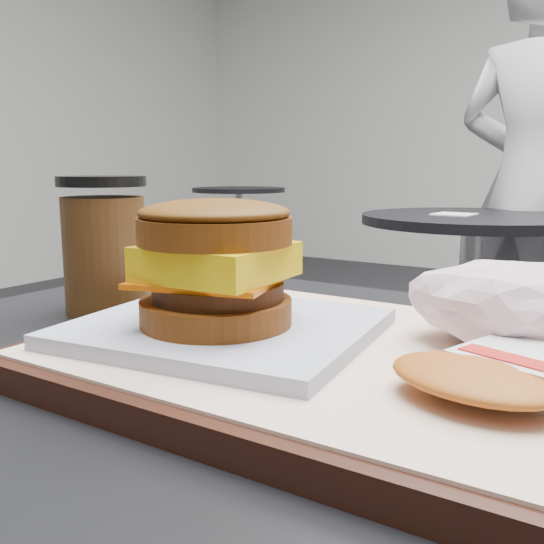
{
  "coord_description": "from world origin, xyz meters",
  "views": [
    {
      "loc": [
        0.16,
        -0.31,
        0.9
      ],
      "look_at": [
        -0.05,
        0.02,
        0.83
      ],
      "focal_mm": 40.0,
      "sensor_mm": 36.0,
      "label": 1
    }
  ],
  "objects": [
    {
      "name": "hash_brown",
      "position": [
        0.11,
        -0.01,
        0.8
      ],
      "size": [
        0.13,
        0.11,
        0.02
      ],
      "color": "silver",
      "rests_on": "serving_tray"
    },
    {
      "name": "napkin",
      "position": [
        -0.4,
        1.62,
        0.75
      ],
      "size": [
        0.13,
        0.13,
        0.0
      ],
      "primitive_type": "cube",
      "rotation": [
        0.0,
        0.0,
        -0.05
      ],
      "color": "silver",
      "rests_on": "neighbor_table"
    },
    {
      "name": "patron",
      "position": [
        -0.25,
        2.07,
        0.83
      ],
      "size": [
        0.69,
        0.54,
        1.67
      ],
      "primitive_type": "imported",
      "rotation": [
        0.0,
        0.0,
        2.88
      ],
      "color": "#BABABE",
      "rests_on": "ground"
    },
    {
      "name": "coffee_cup",
      "position": [
        -0.27,
        0.07,
        0.83
      ],
      "size": [
        0.08,
        0.08,
        0.12
      ],
      "color": "#452710",
      "rests_on": "customer_table"
    },
    {
      "name": "neighbor_table",
      "position": [
        -0.35,
        1.65,
        0.55
      ],
      "size": [
        0.7,
        0.7,
        0.75
      ],
      "color": "black",
      "rests_on": "ground"
    },
    {
      "name": "crumpled_wrapper",
      "position": [
        0.08,
        0.08,
        0.82
      ],
      "size": [
        0.12,
        0.1,
        0.05
      ],
      "primitive_type": null,
      "color": "white",
      "rests_on": "serving_tray"
    },
    {
      "name": "serving_tray",
      "position": [
        -0.0,
        0.03,
        0.78
      ],
      "size": [
        0.38,
        0.28,
        0.02
      ],
      "color": "black",
      "rests_on": "customer_table"
    },
    {
      "name": "breakfast_sandwich",
      "position": [
        -0.08,
        -0.0,
        0.83
      ],
      "size": [
        0.21,
        0.19,
        0.09
      ],
      "color": "silver",
      "rests_on": "serving_tray"
    },
    {
      "name": "bg_table_mid",
      "position": [
        -2.4,
        3.2,
        0.56
      ],
      "size": [
        0.66,
        0.66,
        0.75
      ],
      "color": "black",
      "rests_on": "ground"
    }
  ]
}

